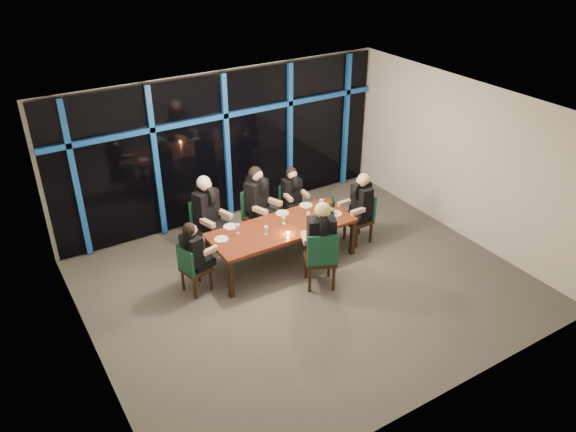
{
  "coord_description": "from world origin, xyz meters",
  "views": [
    {
      "loc": [
        -4.35,
        -6.48,
        5.69
      ],
      "look_at": [
        0.0,
        0.6,
        1.05
      ],
      "focal_mm": 35.0,
      "sensor_mm": 36.0,
      "label": 1
    }
  ],
  "objects_px": {
    "diner_far_left": "(207,205)",
    "diner_near_mid": "(321,232)",
    "dining_table": "(282,230)",
    "chair_far_right": "(291,204)",
    "diner_end_right": "(360,198)",
    "chair_end_left": "(192,267)",
    "chair_near_mid": "(321,257)",
    "chair_far_left": "(206,223)",
    "chair_far_mid": "(255,212)",
    "diner_far_right": "(292,189)",
    "water_pitcher": "(326,213)",
    "chair_end_right": "(362,215)",
    "diner_far_mid": "(258,194)",
    "diner_end_left": "(194,247)",
    "wine_bottle": "(333,208)"
  },
  "relations": [
    {
      "from": "diner_far_left",
      "to": "diner_near_mid",
      "type": "bearing_deg",
      "value": -76.37
    },
    {
      "from": "dining_table",
      "to": "chair_far_right",
      "type": "height_order",
      "value": "chair_far_right"
    },
    {
      "from": "dining_table",
      "to": "diner_end_right",
      "type": "relative_size",
      "value": 2.79
    },
    {
      "from": "chair_end_left",
      "to": "chair_near_mid",
      "type": "xyz_separation_m",
      "value": [
        1.88,
        -0.99,
        0.11
      ]
    },
    {
      "from": "chair_near_mid",
      "to": "chair_end_left",
      "type": "bearing_deg",
      "value": -3.63
    },
    {
      "from": "chair_far_left",
      "to": "chair_far_mid",
      "type": "relative_size",
      "value": 1.02
    },
    {
      "from": "diner_far_right",
      "to": "water_pitcher",
      "type": "distance_m",
      "value": 1.14
    },
    {
      "from": "chair_far_left",
      "to": "chair_near_mid",
      "type": "bearing_deg",
      "value": -78.72
    },
    {
      "from": "diner_end_right",
      "to": "diner_far_left",
      "type": "bearing_deg",
      "value": -114.23
    },
    {
      "from": "chair_end_right",
      "to": "diner_end_right",
      "type": "height_order",
      "value": "diner_end_right"
    },
    {
      "from": "chair_far_mid",
      "to": "water_pitcher",
      "type": "distance_m",
      "value": 1.45
    },
    {
      "from": "chair_far_right",
      "to": "diner_far_mid",
      "type": "height_order",
      "value": "diner_far_mid"
    },
    {
      "from": "diner_far_left",
      "to": "chair_far_left",
      "type": "bearing_deg",
      "value": 90.0
    },
    {
      "from": "diner_far_mid",
      "to": "diner_end_left",
      "type": "height_order",
      "value": "diner_far_mid"
    },
    {
      "from": "chair_far_mid",
      "to": "chair_far_right",
      "type": "xyz_separation_m",
      "value": [
        0.83,
        0.06,
        -0.09
      ]
    },
    {
      "from": "chair_far_right",
      "to": "diner_near_mid",
      "type": "bearing_deg",
      "value": -103.06
    },
    {
      "from": "chair_far_mid",
      "to": "chair_far_right",
      "type": "bearing_deg",
      "value": -17.51
    },
    {
      "from": "dining_table",
      "to": "diner_far_mid",
      "type": "bearing_deg",
      "value": 87.7
    },
    {
      "from": "chair_far_mid",
      "to": "diner_far_right",
      "type": "bearing_deg",
      "value": -22.63
    },
    {
      "from": "diner_near_mid",
      "to": "diner_far_mid",
      "type": "bearing_deg",
      "value": -60.77
    },
    {
      "from": "diner_far_left",
      "to": "wine_bottle",
      "type": "height_order",
      "value": "diner_far_left"
    },
    {
      "from": "dining_table",
      "to": "water_pitcher",
      "type": "height_order",
      "value": "water_pitcher"
    },
    {
      "from": "diner_far_left",
      "to": "water_pitcher",
      "type": "height_order",
      "value": "diner_far_left"
    },
    {
      "from": "chair_far_mid",
      "to": "diner_far_mid",
      "type": "xyz_separation_m",
      "value": [
        0.03,
        -0.08,
        0.41
      ]
    },
    {
      "from": "diner_end_right",
      "to": "diner_near_mid",
      "type": "bearing_deg",
      "value": -62.08
    },
    {
      "from": "chair_far_left",
      "to": "diner_far_mid",
      "type": "bearing_deg",
      "value": -26.45
    },
    {
      "from": "chair_end_right",
      "to": "diner_far_right",
      "type": "distance_m",
      "value": 1.44
    },
    {
      "from": "chair_end_left",
      "to": "chair_near_mid",
      "type": "distance_m",
      "value": 2.13
    },
    {
      "from": "chair_end_right",
      "to": "diner_far_left",
      "type": "distance_m",
      "value": 2.91
    },
    {
      "from": "chair_end_left",
      "to": "diner_far_left",
      "type": "xyz_separation_m",
      "value": [
        0.77,
        0.98,
        0.5
      ]
    },
    {
      "from": "chair_far_left",
      "to": "chair_end_left",
      "type": "relative_size",
      "value": 1.17
    },
    {
      "from": "chair_far_left",
      "to": "chair_end_right",
      "type": "relative_size",
      "value": 1.09
    },
    {
      "from": "diner_near_mid",
      "to": "chair_far_right",
      "type": "bearing_deg",
      "value": -83.79
    },
    {
      "from": "chair_end_left",
      "to": "diner_far_left",
      "type": "relative_size",
      "value": 0.88
    },
    {
      "from": "water_pitcher",
      "to": "diner_end_left",
      "type": "bearing_deg",
      "value": 151.74
    },
    {
      "from": "chair_near_mid",
      "to": "diner_far_right",
      "type": "bearing_deg",
      "value": -84.53
    },
    {
      "from": "dining_table",
      "to": "chair_far_mid",
      "type": "bearing_deg",
      "value": 89.72
    },
    {
      "from": "chair_far_mid",
      "to": "chair_near_mid",
      "type": "relative_size",
      "value": 0.95
    },
    {
      "from": "chair_end_right",
      "to": "wine_bottle",
      "type": "relative_size",
      "value": 2.62
    },
    {
      "from": "chair_far_left",
      "to": "chair_end_right",
      "type": "distance_m",
      "value": 2.94
    },
    {
      "from": "chair_end_right",
      "to": "diner_end_left",
      "type": "height_order",
      "value": "diner_end_left"
    },
    {
      "from": "chair_far_left",
      "to": "dining_table",
      "type": "bearing_deg",
      "value": -65.27
    },
    {
      "from": "chair_end_left",
      "to": "diner_far_left",
      "type": "distance_m",
      "value": 1.34
    },
    {
      "from": "chair_end_left",
      "to": "chair_far_left",
      "type": "bearing_deg",
      "value": -48.03
    },
    {
      "from": "diner_far_right",
      "to": "diner_end_left",
      "type": "distance_m",
      "value": 2.66
    },
    {
      "from": "chair_end_left",
      "to": "diner_far_left",
      "type": "height_order",
      "value": "diner_far_left"
    },
    {
      "from": "diner_far_right",
      "to": "diner_end_left",
      "type": "relative_size",
      "value": 0.98
    },
    {
      "from": "diner_end_right",
      "to": "diner_near_mid",
      "type": "height_order",
      "value": "diner_near_mid"
    },
    {
      "from": "diner_near_mid",
      "to": "chair_far_left",
      "type": "bearing_deg",
      "value": -35.0
    },
    {
      "from": "chair_far_right",
      "to": "diner_near_mid",
      "type": "distance_m",
      "value": 2.13
    }
  ]
}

